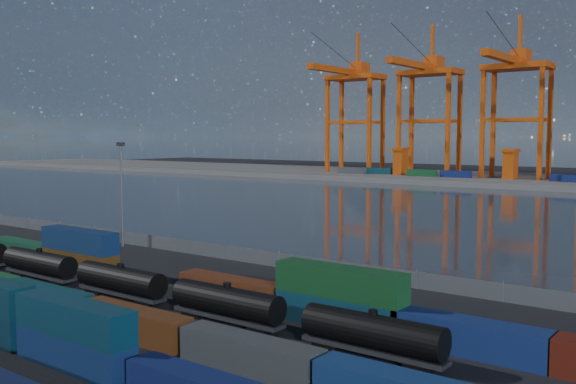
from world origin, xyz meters
The scene contains 9 objects.
ground centered at (0.00, 0.00, 0.00)m, with size 700.00×700.00×0.00m, color black.
harbor_water centered at (0.00, 105.00, 0.01)m, with size 700.00×700.00×0.00m, color #28313A.
container_row_north centered at (6.07, 10.04, 1.96)m, with size 128.48×2.63×5.60m.
tanker_string centered at (-19.04, 4.67, 1.92)m, with size 105.48×2.68×3.84m.
waterfront_fence centered at (0.00, 28.00, 1.00)m, with size 160.12×0.12×2.20m.
yard_light_mast centered at (-30.00, 26.00, 9.30)m, with size 1.60×0.40×16.60m.
gantry_cranes centered at (-7.50, 203.34, 38.46)m, with size 199.13×46.33×62.74m.
quay_containers centered at (-11.00, 195.46, 3.30)m, with size 172.58×10.99×2.60m.
straddle_carriers centered at (-2.50, 200.00, 7.82)m, with size 140.00×7.00×11.10m.
Camera 1 is at (51.85, -38.82, 17.37)m, focal length 40.00 mm.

